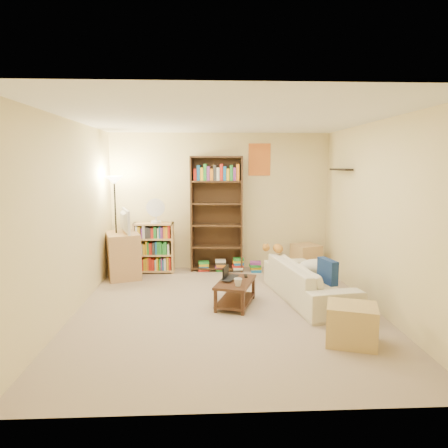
# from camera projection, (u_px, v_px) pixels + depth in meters

# --- Properties ---
(room) EXTENTS (4.50, 4.54, 2.52)m
(room) POSITION_uv_depth(u_px,v_px,m) (227.00, 189.00, 5.12)
(room) COLOR tan
(room) RESTS_ON ground
(sofa) EXTENTS (2.10, 1.34, 0.54)m
(sofa) POSITION_uv_depth(u_px,v_px,m) (308.00, 281.00, 5.73)
(sofa) COLOR beige
(sofa) RESTS_ON ground
(navy_pillow) EXTENTS (0.20, 0.37, 0.32)m
(navy_pillow) POSITION_uv_depth(u_px,v_px,m) (328.00, 271.00, 5.32)
(navy_pillow) COLOR navy
(navy_pillow) RESTS_ON sofa
(cream_blanket) EXTENTS (0.50, 0.36, 0.21)m
(cream_blanket) POSITION_uv_depth(u_px,v_px,m) (316.00, 267.00, 5.77)
(cream_blanket) COLOR silver
(cream_blanket) RESTS_ON sofa
(tabby_cat) EXTENTS (0.43, 0.21, 0.15)m
(tabby_cat) POSITION_uv_depth(u_px,v_px,m) (276.00, 248.00, 6.32)
(tabby_cat) COLOR #C27B29
(tabby_cat) RESTS_ON sofa
(coffee_table) EXTENTS (0.65, 0.87, 0.35)m
(coffee_table) POSITION_uv_depth(u_px,v_px,m) (235.00, 290.00, 5.50)
(coffee_table) COLOR #44261A
(coffee_table) RESTS_ON ground
(laptop) EXTENTS (0.57, 0.54, 0.03)m
(laptop) POSITION_uv_depth(u_px,v_px,m) (233.00, 279.00, 5.52)
(laptop) COLOR black
(laptop) RESTS_ON coffee_table
(laptop_screen) EXTENTS (0.09, 0.25, 0.17)m
(laptop_screen) POSITION_uv_depth(u_px,v_px,m) (226.00, 272.00, 5.54)
(laptop_screen) COLOR white
(laptop_screen) RESTS_ON laptop
(mug) EXTENTS (0.18, 0.18, 0.10)m
(mug) POSITION_uv_depth(u_px,v_px,m) (238.00, 282.00, 5.24)
(mug) COLOR silver
(mug) RESTS_ON coffee_table
(tv_remote) EXTENTS (0.05, 0.14, 0.02)m
(tv_remote) POSITION_uv_depth(u_px,v_px,m) (246.00, 276.00, 5.70)
(tv_remote) COLOR black
(tv_remote) RESTS_ON coffee_table
(tv_stand) EXTENTS (0.72, 0.85, 0.77)m
(tv_stand) POSITION_uv_depth(u_px,v_px,m) (123.00, 255.00, 6.87)
(tv_stand) COLOR tan
(tv_stand) RESTS_ON ground
(television) EXTENTS (0.76, 0.52, 0.40)m
(television) POSITION_uv_depth(u_px,v_px,m) (122.00, 221.00, 6.78)
(television) COLOR black
(television) RESTS_ON tv_stand
(tall_bookshelf) EXTENTS (0.96, 0.40, 2.08)m
(tall_bookshelf) POSITION_uv_depth(u_px,v_px,m) (217.00, 211.00, 7.21)
(tall_bookshelf) COLOR #3E2617
(tall_bookshelf) RESTS_ON ground
(short_bookshelf) EXTENTS (0.71, 0.29, 0.90)m
(short_bookshelf) POSITION_uv_depth(u_px,v_px,m) (154.00, 248.00, 7.16)
(short_bookshelf) COLOR tan
(short_bookshelf) RESTS_ON ground
(desk_fan) EXTENTS (0.32, 0.18, 0.44)m
(desk_fan) POSITION_uv_depth(u_px,v_px,m) (156.00, 210.00, 7.01)
(desk_fan) COLOR white
(desk_fan) RESTS_ON short_bookshelf
(floor_lamp) EXTENTS (0.29, 0.29, 1.74)m
(floor_lamp) POSITION_uv_depth(u_px,v_px,m) (115.00, 197.00, 6.71)
(floor_lamp) COLOR black
(floor_lamp) RESTS_ON ground
(side_table) EXTENTS (0.55, 0.55, 0.49)m
(side_table) POSITION_uv_depth(u_px,v_px,m) (306.00, 258.00, 7.27)
(side_table) COLOR tan
(side_table) RESTS_ON ground
(end_cabinet) EXTENTS (0.63, 0.58, 0.43)m
(end_cabinet) POSITION_uv_depth(u_px,v_px,m) (351.00, 324.00, 4.31)
(end_cabinet) COLOR #DEB76C
(end_cabinet) RESTS_ON ground
(book_stacks) EXTENTS (1.15, 0.29, 0.25)m
(book_stacks) POSITION_uv_depth(u_px,v_px,m) (230.00, 266.00, 7.27)
(book_stacks) COLOR red
(book_stacks) RESTS_ON ground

